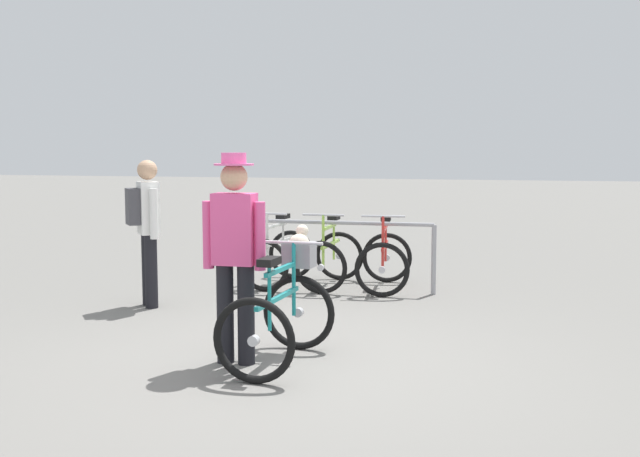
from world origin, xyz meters
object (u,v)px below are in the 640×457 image
at_px(racked_bike_red, 385,261).
at_px(pedestrian_with_backpack, 147,223).
at_px(featured_bicycle, 283,304).
at_px(racked_bike_white, 278,257).
at_px(person_with_featured_bike, 235,249).
at_px(racked_bike_lime, 330,259).

xyz_separation_m(racked_bike_red, pedestrian_with_backpack, (-2.36, -1.74, 0.57)).
distance_m(featured_bicycle, pedestrian_with_backpack, 2.75).
bearing_deg(racked_bike_white, person_with_featured_bike, -76.58).
xyz_separation_m(racked_bike_lime, pedestrian_with_backpack, (-1.66, -1.72, 0.57)).
bearing_deg(featured_bicycle, pedestrian_with_backpack, 142.50).
xyz_separation_m(racked_bike_white, person_with_featured_bike, (0.84, -3.52, 0.58)).
distance_m(racked_bike_white, person_with_featured_bike, 3.66).
relative_size(racked_bike_red, featured_bicycle, 0.95).
bearing_deg(person_with_featured_bike, featured_bicycle, 24.95).
bearing_deg(person_with_featured_bike, racked_bike_red, 81.03).
distance_m(racked_bike_lime, person_with_featured_bike, 3.58).
height_order(racked_bike_white, person_with_featured_bike, person_with_featured_bike).
bearing_deg(featured_bicycle, person_with_featured_bike, -155.05).
bearing_deg(pedestrian_with_backpack, featured_bicycle, -37.50).
relative_size(featured_bicycle, pedestrian_with_backpack, 0.74).
bearing_deg(person_with_featured_bike, pedestrian_with_backpack, 134.68).
xyz_separation_m(racked_bike_white, featured_bicycle, (1.19, -3.35, 0.12)).
xyz_separation_m(racked_bike_lime, person_with_featured_bike, (0.14, -3.53, 0.58)).
xyz_separation_m(featured_bicycle, person_with_featured_bike, (-0.36, -0.17, 0.46)).
relative_size(racked_bike_white, pedestrian_with_backpack, 0.67).
bearing_deg(racked_bike_white, pedestrian_with_backpack, -119.34).
bearing_deg(racked_bike_lime, person_with_featured_bike, -87.74).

